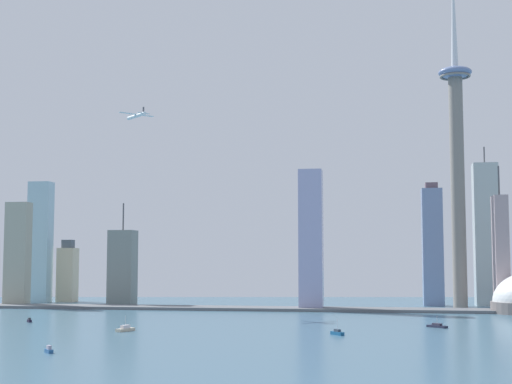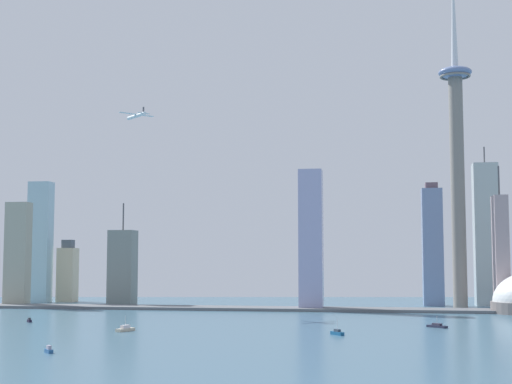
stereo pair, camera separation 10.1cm
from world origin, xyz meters
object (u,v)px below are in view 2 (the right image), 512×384
object	(u,v)px
skyscraper_0	(68,273)
skyscraper_4	(311,239)
skyscraper_3	(501,253)
observation_tower	(457,147)
boat_4	(437,326)
boat_5	(125,329)
skyscraper_2	(18,254)
skyscraper_7	(486,234)
boat_0	(337,333)
airplane	(136,116)
skyscraper_6	(433,246)
boat_3	(29,320)
skyscraper_5	(40,242)
boat_2	(49,350)
skyscraper_1	(122,268)

from	to	relation	value
skyscraper_0	skyscraper_4	size ratio (longest dim) A/B	0.52
skyscraper_3	observation_tower	bearing A→B (deg)	156.17
observation_tower	boat_4	distance (m)	269.68
boat_5	observation_tower	bearing A→B (deg)	158.63
skyscraper_2	boat_5	world-z (taller)	skyscraper_2
observation_tower	skyscraper_7	distance (m)	114.18
boat_0	boat_5	size ratio (longest dim) A/B	0.68
skyscraper_2	airplane	bearing A→B (deg)	-19.56
skyscraper_2	skyscraper_4	xyz separation A→B (m)	(318.50, -11.68, 14.01)
observation_tower	skyscraper_3	bearing A→B (deg)	-23.83
skyscraper_4	boat_0	size ratio (longest dim) A/B	12.63
skyscraper_3	airplane	xyz separation A→B (m)	(-354.98, -58.78, 136.05)
skyscraper_0	boat_4	world-z (taller)	skyscraper_0
skyscraper_6	skyscraper_2	bearing A→B (deg)	-169.88
airplane	boat_3	bearing A→B (deg)	117.75
skyscraper_5	airplane	distance (m)	231.51
airplane	skyscraper_7	bearing A→B (deg)	-114.65
skyscraper_2	skyscraper_7	xyz separation A→B (m)	(501.43, 87.56, 21.77)
skyscraper_7	boat_5	bearing A→B (deg)	-130.65
observation_tower	skyscraper_6	xyz separation A→B (m)	(-22.38, 56.38, -99.70)
observation_tower	skyscraper_0	distance (m)	469.69
skyscraper_4	boat_4	bearing A→B (deg)	-58.53
skyscraper_7	boat_3	size ratio (longest dim) A/B	26.17
skyscraper_3	boat_3	bearing A→B (deg)	-153.35
boat_3	boat_4	distance (m)	317.86
boat_2	airplane	xyz separation A→B (m)	(-60.80, 322.64, 191.14)
skyscraper_7	skyscraper_5	bearing A→B (deg)	-177.79
skyscraper_3	boat_0	world-z (taller)	skyscraper_3
skyscraper_0	airplane	world-z (taller)	airplane
observation_tower	boat_4	bearing A→B (deg)	-100.49
skyscraper_4	skyscraper_5	world-z (taller)	skyscraper_5
observation_tower	airplane	bearing A→B (deg)	-166.61
skyscraper_2	boat_4	distance (m)	469.45
skyscraper_0	airplane	bearing A→B (deg)	-47.53
skyscraper_1	boat_2	world-z (taller)	skyscraper_1
skyscraper_3	skyscraper_5	world-z (taller)	skyscraper_3
skyscraper_6	skyscraper_4	bearing A→B (deg)	-143.96
skyscraper_6	boat_2	size ratio (longest dim) A/B	16.30
skyscraper_0	skyscraper_2	bearing A→B (deg)	-102.36
boat_5	boat_3	bearing A→B (deg)	-99.31
airplane	observation_tower	bearing A→B (deg)	-122.94
skyscraper_2	boat_3	distance (m)	227.38
boat_0	skyscraper_0	bearing A→B (deg)	5.44
skyscraper_5	skyscraper_6	size ratio (longest dim) A/B	1.05
observation_tower	skyscraper_1	bearing A→B (deg)	178.64
boat_5	boat_4	bearing A→B (deg)	128.05
observation_tower	boat_4	xyz separation A→B (m)	(-39.07, -210.97, -163.38)
skyscraper_4	boat_2	world-z (taller)	skyscraper_4
boat_3	airplane	size ratio (longest dim) A/B	0.22
airplane	skyscraper_5	bearing A→B (deg)	5.84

